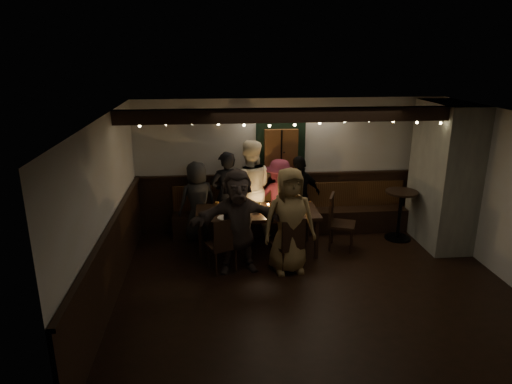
{
  "coord_description": "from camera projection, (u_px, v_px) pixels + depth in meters",
  "views": [
    {
      "loc": [
        -1.48,
        -6.09,
        3.5
      ],
      "look_at": [
        -0.75,
        1.6,
        1.05
      ],
      "focal_mm": 32.0,
      "sensor_mm": 36.0,
      "label": 1
    }
  ],
  "objects": [
    {
      "name": "room",
      "position": [
        359.0,
        191.0,
        8.09
      ],
      "size": [
        6.02,
        5.01,
        2.62
      ],
      "color": "black",
      "rests_on": "ground"
    },
    {
      "name": "person_b",
      "position": [
        226.0,
        195.0,
        8.6
      ],
      "size": [
        0.7,
        0.55,
        1.68
      ],
      "primitive_type": "imported",
      "rotation": [
        0.0,
        0.0,
        3.41
      ],
      "color": "black",
      "rests_on": "ground"
    },
    {
      "name": "chair_near_right",
      "position": [
        290.0,
        242.0,
        7.32
      ],
      "size": [
        0.54,
        0.54,
        0.93
      ],
      "color": "black",
      "rests_on": "ground"
    },
    {
      "name": "person_d",
      "position": [
        279.0,
        198.0,
        8.75
      ],
      "size": [
        1.11,
        0.91,
        1.5
      ],
      "primitive_type": "imported",
      "rotation": [
        0.0,
        0.0,
        2.72
      ],
      "color": "maroon",
      "rests_on": "ground"
    },
    {
      "name": "chair_end",
      "position": [
        337.0,
        219.0,
        8.2
      ],
      "size": [
        0.58,
        0.58,
        1.0
      ],
      "color": "black",
      "rests_on": "ground"
    },
    {
      "name": "person_c",
      "position": [
        250.0,
        189.0,
        8.67
      ],
      "size": [
        0.93,
        0.74,
        1.88
      ],
      "primitive_type": "imported",
      "rotation": [
        0.0,
        0.0,
        3.11
      ],
      "color": "#F5EACB",
      "rests_on": "ground"
    },
    {
      "name": "chair_near_left",
      "position": [
        224.0,
        242.0,
        7.29
      ],
      "size": [
        0.55,
        0.55,
        0.94
      ],
      "color": "black",
      "rests_on": "ground"
    },
    {
      "name": "high_top",
      "position": [
        400.0,
        209.0,
        8.58
      ],
      "size": [
        0.6,
        0.6,
        0.95
      ],
      "color": "black",
      "rests_on": "ground"
    },
    {
      "name": "person_e",
      "position": [
        299.0,
        196.0,
        8.7
      ],
      "size": [
        1.0,
        0.72,
        1.58
      ],
      "primitive_type": "imported",
      "rotation": [
        0.0,
        0.0,
        3.55
      ],
      "color": "black",
      "rests_on": "ground"
    },
    {
      "name": "person_a",
      "position": [
        198.0,
        201.0,
        8.59
      ],
      "size": [
        0.86,
        0.73,
        1.5
      ],
      "primitive_type": "imported",
      "rotation": [
        0.0,
        0.0,
        3.55
      ],
      "color": "#252528",
      "rests_on": "ground"
    },
    {
      "name": "dining_table",
      "position": [
        257.0,
        214.0,
        8.02
      ],
      "size": [
        2.14,
        0.92,
        0.93
      ],
      "color": "black",
      "rests_on": "ground"
    },
    {
      "name": "person_g",
      "position": [
        289.0,
        221.0,
        7.26
      ],
      "size": [
        0.91,
        0.65,
        1.74
      ],
      "primitive_type": "imported",
      "rotation": [
        0.0,
        0.0,
        0.12
      ],
      "color": "olive",
      "rests_on": "ground"
    },
    {
      "name": "person_f",
      "position": [
        238.0,
        221.0,
        7.28
      ],
      "size": [
        1.62,
        0.62,
        1.71
      ],
      "primitive_type": "imported",
      "rotation": [
        0.0,
        0.0,
        0.07
      ],
      "color": "#433633",
      "rests_on": "ground"
    }
  ]
}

